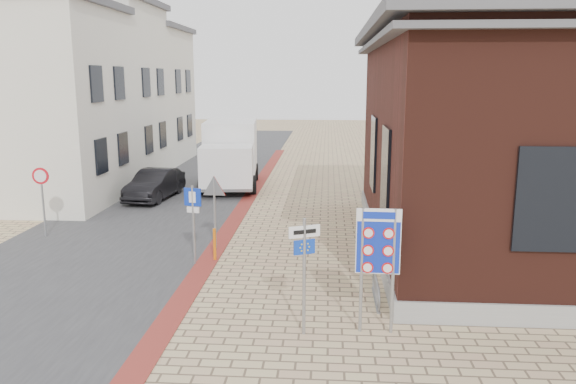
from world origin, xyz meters
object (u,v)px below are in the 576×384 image
(essen_sign, at_px, (304,258))
(bollard, at_px, (215,245))
(parking_sign, at_px, (193,212))
(sedan, at_px, (155,184))
(border_sign, at_px, (378,245))
(box_truck, at_px, (230,153))

(essen_sign, height_order, bollard, essen_sign)
(parking_sign, distance_m, bollard, 1.24)
(sedan, xyz_separation_m, essen_sign, (7.09, -12.74, 1.00))
(border_sign, height_order, parking_sign, border_sign)
(bollard, bearing_deg, sedan, 117.77)
(sedan, height_order, bollard, sedan)
(sedan, bearing_deg, essen_sign, -54.80)
(border_sign, distance_m, essen_sign, 1.54)
(essen_sign, height_order, parking_sign, essen_sign)
(sedan, bearing_deg, box_truck, 53.84)
(border_sign, xyz_separation_m, essen_sign, (-1.50, -0.20, -0.27))
(sedan, relative_size, parking_sign, 1.72)
(box_truck, xyz_separation_m, bollard, (1.47, -11.25, -1.15))
(sedan, bearing_deg, border_sign, -49.49)
(border_sign, relative_size, essen_sign, 1.07)
(box_truck, relative_size, bollard, 6.47)
(parking_sign, bearing_deg, essen_sign, -39.04)
(parking_sign, bearing_deg, box_truck, 107.50)
(box_truck, xyz_separation_m, essen_sign, (4.27, -15.84, 0.02))
(bollard, bearing_deg, border_sign, -45.64)
(sedan, relative_size, essen_sign, 1.59)
(essen_sign, relative_size, parking_sign, 1.08)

